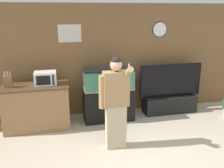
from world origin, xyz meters
The scene contains 7 objects.
wall_back_paneled centered at (0.00, 2.59, 1.30)m, with size 10.00×0.08×2.60m.
counter_island centered at (-1.77, 2.02, 0.48)m, with size 1.37×0.66×0.95m.
microwave centered at (-1.55, 2.06, 1.09)m, with size 0.45×0.34×0.27m.
knife_block centered at (-2.27, 2.00, 1.08)m, with size 0.15×0.09×0.33m.
aquarium_on_stand centered at (-0.19, 2.09, 0.61)m, with size 1.13×0.49×1.21m.
tv_on_stand centered at (1.37, 2.18, 0.35)m, with size 1.56×0.40×1.21m.
person_standing centered at (-0.33, 0.87, 0.88)m, with size 0.53×0.40×1.70m.
Camera 1 is at (-1.31, -3.13, 2.46)m, focal length 40.00 mm.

